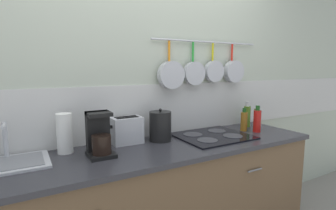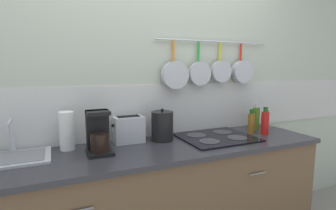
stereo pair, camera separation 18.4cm
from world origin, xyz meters
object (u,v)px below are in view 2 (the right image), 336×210
(bottle_cooking_wine, at_px, (256,117))
(bottle_olive_oil, at_px, (266,119))
(toaster, at_px, (129,129))
(bottle_hot_sauce, at_px, (265,122))
(paper_towel_roll, at_px, (67,131))
(coffee_maker, at_px, (99,136))
(kettle, at_px, (162,126))
(bottle_vinegar, at_px, (251,123))

(bottle_cooking_wine, relative_size, bottle_olive_oil, 1.13)
(toaster, distance_m, bottle_olive_oil, 1.26)
(bottle_hot_sauce, bearing_deg, bottle_olive_oil, 43.59)
(paper_towel_roll, relative_size, coffee_maker, 0.93)
(paper_towel_roll, height_order, kettle, paper_towel_roll)
(toaster, bearing_deg, bottle_vinegar, -7.99)
(kettle, bearing_deg, bottle_hot_sauce, -11.25)
(bottle_vinegar, distance_m, bottle_cooking_wine, 0.18)
(coffee_maker, bearing_deg, toaster, 34.43)
(toaster, bearing_deg, bottle_olive_oil, -4.28)
(bottle_vinegar, bearing_deg, toaster, 172.01)
(bottle_hot_sauce, distance_m, bottle_cooking_wine, 0.20)
(bottle_cooking_wine, distance_m, bottle_olive_oil, 0.09)
(coffee_maker, bearing_deg, bottle_vinegar, 1.02)
(paper_towel_roll, xyz_separation_m, toaster, (0.43, 0.01, -0.03))
(coffee_maker, bearing_deg, bottle_hot_sauce, -2.52)
(paper_towel_roll, distance_m, bottle_cooking_wine, 1.63)
(toaster, bearing_deg, bottle_cooking_wine, -1.90)
(coffee_maker, relative_size, bottle_vinegar, 1.38)
(kettle, relative_size, bottle_vinegar, 1.23)
(toaster, xyz_separation_m, bottle_hot_sauce, (1.12, -0.23, 0.00))
(paper_towel_roll, distance_m, kettle, 0.69)
(kettle, distance_m, bottle_cooking_wine, 0.94)
(kettle, bearing_deg, bottle_cooking_wine, 1.07)
(kettle, bearing_deg, toaster, 167.17)
(kettle, distance_m, bottle_olive_oil, 1.01)
(toaster, distance_m, bottle_vinegar, 1.05)
(paper_towel_roll, bearing_deg, bottle_cooking_wine, -1.14)
(coffee_maker, distance_m, toaster, 0.30)
(bottle_vinegar, distance_m, bottle_olive_oil, 0.22)
(bottle_olive_oil, bearing_deg, paper_towel_roll, 177.05)
(bottle_hot_sauce, distance_m, bottle_olive_oil, 0.20)
(paper_towel_roll, bearing_deg, toaster, 0.94)
(bottle_vinegar, bearing_deg, paper_towel_roll, 174.61)
(coffee_maker, xyz_separation_m, kettle, (0.50, 0.11, -0.00))
(bottle_olive_oil, bearing_deg, bottle_vinegar, -166.38)
(bottle_vinegar, xyz_separation_m, bottle_cooking_wine, (0.15, 0.11, 0.02))
(bottle_cooking_wine, bearing_deg, coffee_maker, -174.85)
(coffee_maker, height_order, bottle_hot_sauce, coffee_maker)
(paper_towel_roll, distance_m, toaster, 0.44)
(toaster, bearing_deg, paper_towel_roll, -179.06)
(coffee_maker, distance_m, bottle_olive_oil, 1.51)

